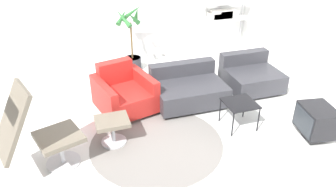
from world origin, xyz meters
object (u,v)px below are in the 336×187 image
object	(u,v)px
potted_plant	(132,46)
ottoman	(112,126)
shelf_unit	(223,13)
armchair_red	(124,95)
crt_television	(316,121)
lounge_chair	(24,124)
couch_low	(188,89)
side_table	(240,105)
couch_second	(251,77)

from	to	relation	value
potted_plant	ottoman	bearing A→B (deg)	-108.47
shelf_unit	armchair_red	bearing A→B (deg)	-145.23
crt_television	lounge_chair	bearing A→B (deg)	93.29
ottoman	couch_low	distance (m)	1.61
armchair_red	couch_low	xyz separation A→B (m)	(1.09, -0.07, -0.05)
couch_low	side_table	distance (m)	1.06
potted_plant	shelf_unit	bearing A→B (deg)	7.49
lounge_chair	couch_low	distance (m)	2.75
shelf_unit	ottoman	bearing A→B (deg)	-137.89
armchair_red	couch_low	bearing A→B (deg)	161.69
ottoman	shelf_unit	distance (m)	4.04
lounge_chair	couch_second	xyz separation A→B (m)	(3.74, 1.24, -0.53)
armchair_red	potted_plant	world-z (taller)	potted_plant
couch_second	side_table	world-z (taller)	couch_second
side_table	armchair_red	bearing A→B (deg)	146.81
couch_low	potted_plant	xyz separation A→B (m)	(-0.62, 1.62, 0.28)
armchair_red	crt_television	world-z (taller)	armchair_red
crt_television	potted_plant	xyz separation A→B (m)	(-2.01, 3.14, 0.24)
side_table	crt_television	distance (m)	1.09
couch_second	potted_plant	world-z (taller)	potted_plant
couch_second	side_table	bearing A→B (deg)	52.49
ottoman	side_table	size ratio (longest dim) A/B	1.00
crt_television	armchair_red	bearing A→B (deg)	66.41
couch_low	side_table	xyz separation A→B (m)	(0.47, -0.95, 0.15)
side_table	crt_television	size ratio (longest dim) A/B	0.78
ottoman	couch_low	bearing A→B (deg)	28.56
couch_low	couch_second	xyz separation A→B (m)	(1.28, 0.12, 0.00)
couch_low	couch_second	world-z (taller)	same
couch_low	shelf_unit	distance (m)	2.55
couch_low	side_table	world-z (taller)	couch_low
potted_plant	lounge_chair	bearing A→B (deg)	-123.84
couch_low	couch_second	size ratio (longest dim) A/B	1.25
couch_second	potted_plant	bearing A→B (deg)	-38.18
lounge_chair	armchair_red	world-z (taller)	lounge_chair
couch_second	side_table	xyz separation A→B (m)	(-0.82, -1.06, 0.15)
ottoman	potted_plant	distance (m)	2.53
potted_plant	shelf_unit	world-z (taller)	shelf_unit
armchair_red	couch_second	distance (m)	2.38
lounge_chair	potted_plant	bearing A→B (deg)	127.32
ottoman	couch_second	size ratio (longest dim) A/B	0.49
lounge_chair	ottoman	world-z (taller)	lounge_chair
lounge_chair	side_table	distance (m)	2.95
lounge_chair	armchair_red	xyz separation A→B (m)	(1.37, 1.20, -0.48)
couch_second	side_table	size ratio (longest dim) A/B	2.04
crt_television	potted_plant	size ratio (longest dim) A/B	0.44
lounge_chair	potted_plant	world-z (taller)	potted_plant
couch_second	shelf_unit	distance (m)	1.94
armchair_red	ottoman	bearing A→B (deg)	54.54
armchair_red	side_table	xyz separation A→B (m)	(1.56, -1.02, 0.10)
couch_low	potted_plant	world-z (taller)	potted_plant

